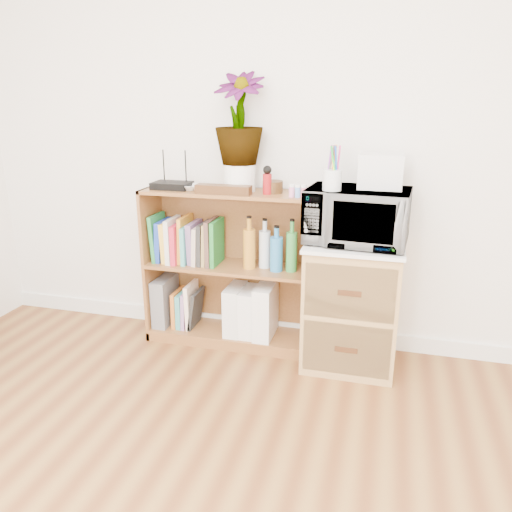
% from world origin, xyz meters
% --- Properties ---
extents(skirting_board, '(4.00, 0.02, 0.10)m').
position_xyz_m(skirting_board, '(0.00, 2.24, 0.05)').
color(skirting_board, white).
rests_on(skirting_board, ground).
extents(bookshelf, '(1.00, 0.30, 0.95)m').
position_xyz_m(bookshelf, '(-0.35, 2.10, 0.47)').
color(bookshelf, brown).
rests_on(bookshelf, ground).
extents(wicker_unit, '(0.50, 0.45, 0.70)m').
position_xyz_m(wicker_unit, '(0.40, 2.02, 0.35)').
color(wicker_unit, '#9E7542').
rests_on(wicker_unit, ground).
extents(microwave, '(0.55, 0.40, 0.29)m').
position_xyz_m(microwave, '(0.40, 2.02, 0.87)').
color(microwave, white).
rests_on(microwave, wicker_unit).
extents(pen_cup, '(0.10, 0.10, 0.11)m').
position_xyz_m(pen_cup, '(0.27, 1.93, 1.06)').
color(pen_cup, silver).
rests_on(pen_cup, microwave).
extents(small_appliance, '(0.22, 0.19, 0.18)m').
position_xyz_m(small_appliance, '(0.50, 2.06, 1.10)').
color(small_appliance, silver).
rests_on(small_appliance, microwave).
extents(router, '(0.22, 0.15, 0.04)m').
position_xyz_m(router, '(-0.68, 2.08, 0.97)').
color(router, black).
rests_on(router, bookshelf).
extents(white_bowl, '(0.13, 0.13, 0.03)m').
position_xyz_m(white_bowl, '(-0.57, 2.07, 0.97)').
color(white_bowl, silver).
rests_on(white_bowl, bookshelf).
extents(plant_pot, '(0.18, 0.18, 0.15)m').
position_xyz_m(plant_pot, '(-0.28, 2.12, 1.03)').
color(plant_pot, white).
rests_on(plant_pot, bookshelf).
extents(potted_plant, '(0.28, 0.28, 0.50)m').
position_xyz_m(potted_plant, '(-0.28, 2.12, 1.35)').
color(potted_plant, '#417830').
rests_on(potted_plant, plant_pot).
extents(trinket_box, '(0.31, 0.08, 0.05)m').
position_xyz_m(trinket_box, '(-0.34, 2.00, 0.98)').
color(trinket_box, '#3B1E10').
rests_on(trinket_box, bookshelf).
extents(kokeshi_doll, '(0.05, 0.05, 0.11)m').
position_xyz_m(kokeshi_doll, '(-0.10, 2.06, 1.01)').
color(kokeshi_doll, maroon).
rests_on(kokeshi_doll, bookshelf).
extents(wooden_bowl, '(0.11, 0.11, 0.07)m').
position_xyz_m(wooden_bowl, '(-0.08, 2.11, 0.98)').
color(wooden_bowl, '#33200E').
rests_on(wooden_bowl, bookshelf).
extents(paint_jars, '(0.12, 0.04, 0.06)m').
position_xyz_m(paint_jars, '(0.08, 2.01, 0.98)').
color(paint_jars, pink).
rests_on(paint_jars, bookshelf).
extents(file_box, '(0.09, 0.24, 0.30)m').
position_xyz_m(file_box, '(-0.78, 2.10, 0.22)').
color(file_box, slate).
rests_on(file_box, bookshelf).
extents(magazine_holder_left, '(0.09, 0.24, 0.30)m').
position_xyz_m(magazine_holder_left, '(-0.30, 2.09, 0.22)').
color(magazine_holder_left, silver).
rests_on(magazine_holder_left, bookshelf).
extents(magazine_holder_mid, '(0.09, 0.23, 0.29)m').
position_xyz_m(magazine_holder_mid, '(-0.21, 2.09, 0.21)').
color(magazine_holder_mid, white).
rests_on(magazine_holder_mid, bookshelf).
extents(magazine_holder_right, '(0.10, 0.26, 0.33)m').
position_xyz_m(magazine_holder_right, '(-0.11, 2.09, 0.23)').
color(magazine_holder_right, white).
rests_on(magazine_holder_right, bookshelf).
extents(cookbooks, '(0.42, 0.20, 0.29)m').
position_xyz_m(cookbooks, '(-0.61, 2.10, 0.63)').
color(cookbooks, '#22823E').
rests_on(cookbooks, bookshelf).
extents(liquor_bottles, '(0.48, 0.07, 0.31)m').
position_xyz_m(liquor_bottles, '(-0.01, 2.10, 0.65)').
color(liquor_bottles, '#C27F24').
rests_on(liquor_bottles, bookshelf).
extents(lower_books, '(0.16, 0.19, 0.29)m').
position_xyz_m(lower_books, '(-0.63, 2.10, 0.19)').
color(lower_books, '#C96A23').
rests_on(lower_books, bookshelf).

